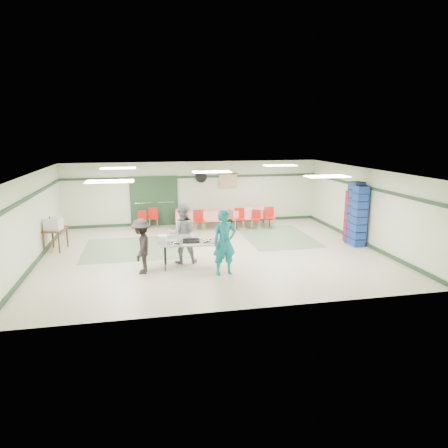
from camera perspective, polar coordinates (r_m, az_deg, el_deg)
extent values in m
plane|color=beige|center=(13.36, -1.70, -4.06)|extent=(11.00, 11.00, 0.00)
plane|color=silver|center=(12.84, -1.78, 7.54)|extent=(11.00, 11.00, 0.00)
plane|color=beige|center=(17.42, -4.28, 4.45)|extent=(11.00, 0.00, 11.00)
plane|color=beige|center=(8.76, 3.33, -4.02)|extent=(11.00, 0.00, 11.00)
plane|color=beige|center=(13.27, -25.83, 0.53)|extent=(0.00, 9.00, 9.00)
plane|color=beige|center=(14.97, 19.51, 2.36)|extent=(0.00, 9.00, 9.00)
cube|color=#1F3A24|center=(17.30, -4.31, 6.73)|extent=(11.00, 0.06, 0.10)
cube|color=#1F3A24|center=(17.63, -4.20, 0.29)|extent=(11.00, 0.06, 0.12)
cube|color=#1F3A24|center=(13.15, -26.00, 3.52)|extent=(0.06, 9.00, 0.10)
cube|color=#1F3A24|center=(13.57, -25.17, -4.79)|extent=(0.06, 9.00, 0.12)
cube|color=#1F3A24|center=(14.85, 19.61, 5.01)|extent=(0.06, 9.00, 0.10)
cube|color=#1F3A24|center=(15.23, 19.05, -2.42)|extent=(0.06, 9.00, 0.12)
cube|color=slate|center=(14.15, -12.45, -3.39)|extent=(3.50, 3.00, 0.01)
cube|color=slate|center=(15.45, 7.62, -1.82)|extent=(2.50, 3.50, 0.01)
cube|color=gray|center=(17.27, -11.51, 3.15)|extent=(0.90, 0.06, 2.10)
cube|color=gray|center=(17.30, -8.35, 3.29)|extent=(0.90, 0.06, 2.10)
cube|color=#1F3A24|center=(17.26, -9.94, 3.21)|extent=(2.00, 0.03, 2.15)
cylinder|color=black|center=(17.31, -3.30, 6.75)|extent=(0.50, 0.10, 0.50)
cube|color=tan|center=(17.55, 0.61, 6.20)|extent=(0.80, 0.02, 0.60)
cube|color=#BBBAB5|center=(11.77, -4.67, -2.71)|extent=(1.86, 0.92, 0.04)
cylinder|color=black|center=(11.62, -8.46, -4.97)|extent=(0.04, 0.04, 0.72)
cylinder|color=black|center=(11.63, -0.78, -4.81)|extent=(0.04, 0.04, 0.72)
cylinder|color=black|center=(12.17, -8.32, -4.13)|extent=(0.04, 0.04, 0.72)
cylinder|color=black|center=(12.18, -1.00, -3.98)|extent=(0.04, 0.04, 0.72)
cube|color=silver|center=(11.75, -2.06, -2.53)|extent=(0.67, 0.54, 0.02)
cube|color=silver|center=(11.89, -4.92, -2.38)|extent=(0.62, 0.50, 0.02)
cube|color=silver|center=(11.57, -7.38, -2.87)|extent=(0.58, 0.46, 0.02)
cube|color=black|center=(11.76, -4.73, -2.41)|extent=(0.52, 0.36, 0.08)
cube|color=white|center=(11.72, -8.77, -2.18)|extent=(0.29, 0.27, 0.24)
imported|color=#127582|center=(11.09, 0.08, -2.66)|extent=(0.72, 0.52, 1.84)
imported|color=gray|center=(12.16, -5.95, -1.34)|extent=(0.94, 0.75, 1.84)
imported|color=black|center=(11.47, -11.72, -3.12)|extent=(0.71, 1.08, 1.57)
cube|color=red|center=(17.01, 3.84, 2.17)|extent=(1.88, 0.99, 0.05)
cube|color=red|center=(17.05, 3.83, 1.54)|extent=(1.89, 1.01, 0.40)
cylinder|color=black|center=(16.54, 1.81, 0.54)|extent=(0.04, 0.04, 0.72)
cylinder|color=black|center=(17.11, 6.53, 0.88)|extent=(0.04, 0.04, 0.72)
cylinder|color=black|center=(17.09, 1.11, 0.95)|extent=(0.04, 0.04, 0.72)
cylinder|color=black|center=(17.65, 5.71, 1.27)|extent=(0.04, 0.04, 0.72)
cube|color=red|center=(16.57, -3.52, 1.89)|extent=(2.04, 1.04, 0.05)
cube|color=red|center=(16.61, -3.51, 1.24)|extent=(2.04, 1.06, 0.40)
cylinder|color=black|center=(16.31, -6.32, 0.29)|extent=(0.04, 0.04, 0.72)
cylinder|color=black|center=(16.38, -0.58, 0.43)|extent=(0.04, 0.04, 0.72)
cylinder|color=black|center=(16.95, -6.32, 0.77)|extent=(0.04, 0.04, 0.72)
cylinder|color=black|center=(17.02, -0.80, 0.90)|extent=(0.04, 0.04, 0.72)
cube|color=#B30E0F|center=(16.47, 4.54, 0.64)|extent=(0.50, 0.50, 0.04)
cube|color=#B30E0F|center=(16.59, 4.63, 1.45)|extent=(0.36, 0.19, 0.37)
cylinder|color=silver|center=(16.39, 3.93, -0.18)|extent=(0.02, 0.02, 0.39)
cylinder|color=silver|center=(16.35, 4.97, -0.23)|extent=(0.02, 0.02, 0.39)
cylinder|color=silver|center=(16.68, 4.09, 0.05)|extent=(0.02, 0.02, 0.39)
cylinder|color=silver|center=(16.64, 5.11, 0.00)|extent=(0.02, 0.02, 0.39)
cube|color=#B30E0F|center=(16.29, 2.23, 0.69)|extent=(0.49, 0.49, 0.04)
cube|color=#B30E0F|center=(16.42, 2.21, 1.61)|extent=(0.41, 0.12, 0.41)
cylinder|color=silver|center=(16.17, 1.67, -0.26)|extent=(0.02, 0.02, 0.44)
cylinder|color=silver|center=(16.19, 2.84, -0.26)|extent=(0.02, 0.02, 0.44)
cylinder|color=silver|center=(16.50, 1.63, 0.00)|extent=(0.02, 0.02, 0.44)
cylinder|color=silver|center=(16.51, 2.78, 0.00)|extent=(0.02, 0.02, 0.44)
cube|color=#B30E0F|center=(16.64, 6.58, 0.88)|extent=(0.44, 0.44, 0.04)
cube|color=#B30E0F|center=(16.77, 6.44, 1.77)|extent=(0.42, 0.07, 0.42)
cylinder|color=silver|center=(16.49, 6.14, -0.07)|extent=(0.02, 0.02, 0.44)
cylinder|color=silver|center=(16.58, 7.25, -0.03)|extent=(0.02, 0.02, 0.44)
cylinder|color=silver|center=(16.81, 5.87, 0.18)|extent=(0.02, 0.02, 0.44)
cylinder|color=silver|center=(16.89, 6.96, 0.22)|extent=(0.02, 0.02, 0.44)
cube|color=#B30E0F|center=(15.98, -3.54, 0.41)|extent=(0.44, 0.44, 0.04)
cube|color=#B30E0F|center=(16.11, -3.69, 1.33)|extent=(0.41, 0.07, 0.41)
cylinder|color=silver|center=(15.85, -3.97, -0.57)|extent=(0.02, 0.02, 0.43)
cylinder|color=silver|center=(15.92, -2.83, -0.50)|extent=(0.02, 0.02, 0.43)
cylinder|color=silver|center=(16.16, -4.21, -0.31)|extent=(0.02, 0.02, 0.43)
cylinder|color=silver|center=(16.23, -3.09, -0.24)|extent=(0.02, 0.02, 0.43)
cube|color=#B30E0F|center=(16.87, -10.07, 0.85)|extent=(0.41, 0.41, 0.04)
cube|color=#B30E0F|center=(17.00, -10.10, 1.69)|extent=(0.40, 0.05, 0.40)
cylinder|color=silver|center=(16.77, -10.58, -0.04)|extent=(0.02, 0.02, 0.41)
cylinder|color=silver|center=(16.76, -9.50, 0.00)|extent=(0.02, 0.02, 0.41)
cylinder|color=silver|center=(17.07, -10.58, 0.20)|extent=(0.02, 0.02, 0.41)
cylinder|color=silver|center=(17.07, -9.52, 0.24)|extent=(0.02, 0.02, 0.41)
cube|color=#B30E0F|center=(16.68, -11.69, 0.52)|extent=(0.42, 0.42, 0.04)
cube|color=#B30E0F|center=(16.80, -11.62, 1.30)|extent=(0.36, 0.11, 0.36)
cylinder|color=silver|center=(16.61, -12.24, -0.29)|extent=(0.02, 0.02, 0.38)
cylinder|color=silver|center=(16.56, -11.26, -0.29)|extent=(0.02, 0.02, 0.38)
cylinder|color=silver|center=(16.89, -12.06, -0.07)|extent=(0.02, 0.02, 0.38)
cylinder|color=silver|center=(16.84, -11.09, -0.07)|extent=(0.02, 0.02, 0.38)
cube|color=#1A399C|center=(14.63, 18.75, 1.07)|extent=(0.41, 0.41, 2.15)
cube|color=#9D120F|center=(15.11, 17.70, 0.96)|extent=(0.49, 0.49, 1.86)
cube|color=#1A399C|center=(14.88, 18.17, 1.48)|extent=(0.48, 0.48, 2.23)
cube|color=brown|center=(14.60, -23.02, -0.71)|extent=(0.76, 1.04, 0.05)
cube|color=brown|center=(14.43, -24.34, -2.51)|extent=(0.05, 0.05, 0.70)
cube|color=brown|center=(14.25, -22.51, -2.52)|extent=(0.05, 0.05, 0.70)
cube|color=brown|center=(15.13, -23.25, -1.73)|extent=(0.05, 0.05, 0.70)
cube|color=brown|center=(14.96, -21.50, -1.74)|extent=(0.05, 0.05, 0.70)
cube|color=#BCBCB6|center=(14.41, -23.20, 0.01)|extent=(0.58, 0.53, 0.39)
cylinder|color=brown|center=(14.48, -23.42, -1.22)|extent=(0.07, 0.20, 1.21)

